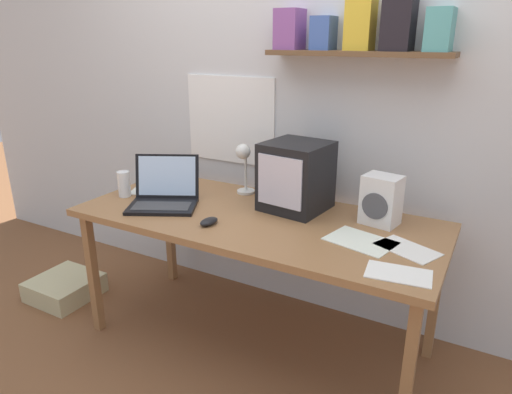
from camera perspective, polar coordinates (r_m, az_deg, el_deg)
ground_plane at (r=2.63m, az=0.00°, el=-17.55°), size 12.00×12.00×0.00m
back_wall at (r=2.59m, az=5.96°, el=13.25°), size 5.60×0.24×2.60m
corner_desk at (r=2.28m, az=0.00°, el=-3.69°), size 1.81×0.78×0.74m
crt_monitor at (r=2.32m, az=5.02°, el=2.60°), size 0.34×0.34×0.35m
laptop at (r=2.45m, az=-11.37°, el=0.52°), size 0.44×0.42×0.25m
desk_lamp at (r=2.51m, az=-1.53°, el=4.51°), size 0.10×0.14×0.29m
juice_glass at (r=2.62m, az=-16.15°, el=1.42°), size 0.07×0.07×0.14m
space_heater at (r=2.21m, az=15.37°, el=-0.38°), size 0.19×0.16×0.24m
computer_mouse at (r=2.17m, az=-5.91°, el=-3.06°), size 0.07×0.11×0.03m
loose_paper_near_laptop at (r=1.81m, az=17.39°, el=-9.15°), size 0.26×0.17×0.00m
loose_paper_near_monitor at (r=2.69m, az=-13.37°, el=0.72°), size 0.23×0.20×0.00m
printed_handout at (r=2.04m, az=12.94°, el=-5.37°), size 0.32×0.26×0.00m
open_notebook at (r=2.02m, az=18.37°, el=-6.20°), size 0.29×0.24×0.00m
floor_cushion at (r=3.22m, az=-22.77°, el=-10.38°), size 0.37×0.37×0.13m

